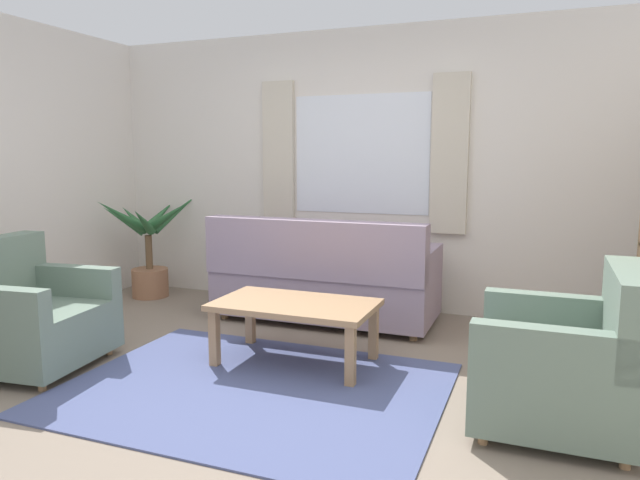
{
  "coord_description": "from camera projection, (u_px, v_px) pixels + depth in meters",
  "views": [
    {
      "loc": [
        1.63,
        -3.05,
        1.44
      ],
      "look_at": [
        0.17,
        0.7,
        0.85
      ],
      "focal_mm": 32.58,
      "sensor_mm": 36.0,
      "label": 1
    }
  ],
  "objects": [
    {
      "name": "potted_plant",
      "position": [
        149.0,
        250.0,
        5.9
      ],
      "size": [
        1.08,
        1.17,
        1.08
      ],
      "color": "#9E6B4C",
      "rests_on": "ground_plane"
    },
    {
      "name": "coffee_table",
      "position": [
        295.0,
        310.0,
        4.0
      ],
      "size": [
        1.1,
        0.64,
        0.44
      ],
      "color": "#A87F56",
      "rests_on": "ground_plane"
    },
    {
      "name": "window_with_curtains",
      "position": [
        360.0,
        154.0,
        5.4
      ],
      "size": [
        1.98,
        0.07,
        1.4
      ],
      "color": "white"
    },
    {
      "name": "armchair_right",
      "position": [
        568.0,
        364.0,
        3.05
      ],
      "size": [
        0.82,
        0.84,
        0.88
      ],
      "rotation": [
        0.0,
        0.0,
        -1.57
      ],
      "color": "slate",
      "rests_on": "ground_plane"
    },
    {
      "name": "armchair_left",
      "position": [
        27.0,
        316.0,
        3.96
      ],
      "size": [
        0.91,
        0.92,
        0.88
      ],
      "rotation": [
        0.0,
        0.0,
        1.68
      ],
      "color": "slate",
      "rests_on": "ground_plane"
    },
    {
      "name": "area_rug",
      "position": [
        253.0,
        389.0,
        3.6
      ],
      "size": [
        2.31,
        1.77,
        0.01
      ],
      "primitive_type": "cube",
      "color": "#4C5684",
      "rests_on": "ground_plane"
    },
    {
      "name": "ground_plane",
      "position": [
        253.0,
        389.0,
        3.6
      ],
      "size": [
        6.24,
        6.24,
        0.0
      ],
      "primitive_type": "plane",
      "color": "gray"
    },
    {
      "name": "wall_back",
      "position": [
        362.0,
        170.0,
        5.5
      ],
      "size": [
        5.32,
        0.12,
        2.6
      ],
      "primitive_type": "cube",
      "color": "silver",
      "rests_on": "ground_plane"
    },
    {
      "name": "couch",
      "position": [
        323.0,
        280.0,
        5.03
      ],
      "size": [
        1.9,
        0.82,
        0.92
      ],
      "rotation": [
        0.0,
        0.0,
        3.14
      ],
      "color": "#998499",
      "rests_on": "ground_plane"
    }
  ]
}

